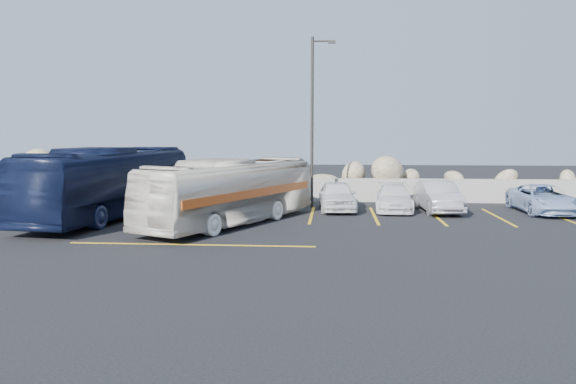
# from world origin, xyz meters

# --- Properties ---
(ground) EXTENTS (90.00, 90.00, 0.00)m
(ground) POSITION_xyz_m (0.00, 0.00, 0.00)
(ground) COLOR black
(ground) RESTS_ON ground
(seawall) EXTENTS (60.00, 0.40, 1.20)m
(seawall) POSITION_xyz_m (0.00, 12.00, 0.60)
(seawall) COLOR gray
(seawall) RESTS_ON ground
(riprap_pile) EXTENTS (54.00, 2.80, 2.60)m
(riprap_pile) POSITION_xyz_m (0.00, 13.20, 1.30)
(riprap_pile) COLOR #877958
(riprap_pile) RESTS_ON ground
(parking_lines) EXTENTS (18.16, 9.36, 0.01)m
(parking_lines) POSITION_xyz_m (4.64, 5.57, 0.01)
(parking_lines) COLOR gold
(parking_lines) RESTS_ON ground
(lamppost) EXTENTS (1.14, 0.18, 8.00)m
(lamppost) POSITION_xyz_m (2.56, 9.50, 4.30)
(lamppost) COLOR #2F2D2A
(lamppost) RESTS_ON ground
(vintage_bus) EXTENTS (5.92, 9.21, 2.56)m
(vintage_bus) POSITION_xyz_m (-0.43, 4.31, 1.28)
(vintage_bus) COLOR silver
(vintage_bus) RESTS_ON ground
(tour_coach) EXTENTS (3.87, 10.88, 2.96)m
(tour_coach) POSITION_xyz_m (-5.83, 5.60, 1.48)
(tour_coach) COLOR black
(tour_coach) RESTS_ON ground
(car_a) EXTENTS (1.88, 4.09, 1.36)m
(car_a) POSITION_xyz_m (3.70, 8.58, 0.68)
(car_a) COLOR white
(car_a) RESTS_ON ground
(car_b) EXTENTS (1.71, 4.25, 1.37)m
(car_b) POSITION_xyz_m (8.24, 8.42, 0.69)
(car_b) COLOR #ACACB1
(car_b) RESTS_ON ground
(car_c) EXTENTS (1.90, 4.15, 1.18)m
(car_c) POSITION_xyz_m (6.29, 8.68, 0.59)
(car_c) COLOR white
(car_c) RESTS_ON ground
(car_d) EXTENTS (2.18, 4.54, 1.25)m
(car_d) POSITION_xyz_m (12.85, 8.49, 0.62)
(car_d) COLOR #97AFD6
(car_d) RESTS_ON ground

